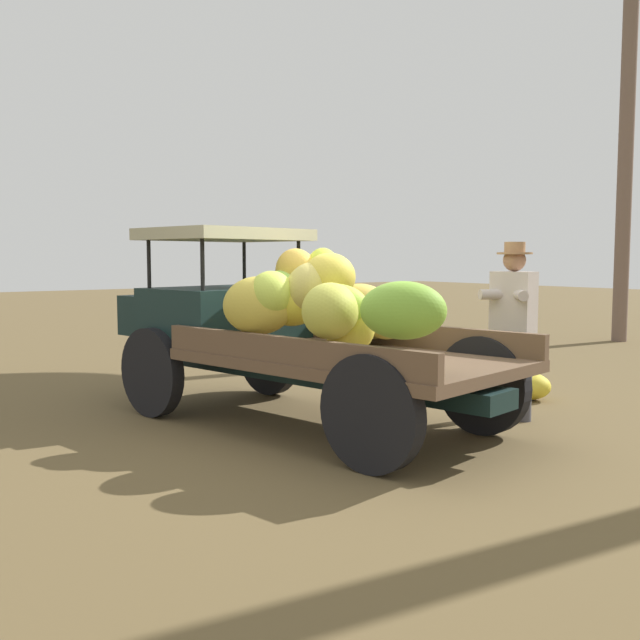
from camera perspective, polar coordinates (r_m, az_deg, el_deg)
name	(u,v)px	position (r m, az deg, el deg)	size (l,w,h in m)	color
ground_plane	(339,432)	(6.60, 1.48, -8.93)	(60.00, 60.00, 0.00)	brown
truck	(283,321)	(6.90, -2.94, -0.07)	(4.63, 2.44, 1.89)	black
farmer	(513,319)	(7.23, 15.09, 0.06)	(0.53, 0.49, 1.74)	#45454D
loose_banana_bunch	(527,386)	(8.38, 16.14, -5.05)	(0.54, 0.40, 0.31)	yellow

